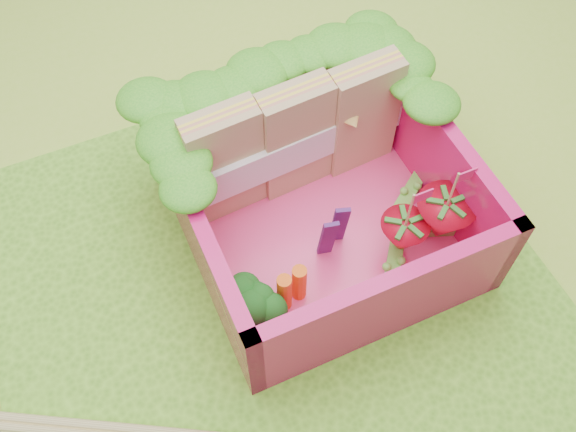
# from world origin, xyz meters

# --- Properties ---
(ground) EXTENTS (14.00, 14.00, 0.00)m
(ground) POSITION_xyz_m (0.00, 0.00, 0.00)
(ground) COLOR #A7D33B
(ground) RESTS_ON ground
(placemat) EXTENTS (2.60, 2.60, 0.03)m
(placemat) POSITION_xyz_m (0.00, 0.00, 0.01)
(placemat) COLOR #5CA124
(placemat) RESTS_ON ground
(bento_floor) EXTENTS (1.30, 1.30, 0.05)m
(bento_floor) POSITION_xyz_m (0.37, 0.22, 0.06)
(bento_floor) COLOR #F53E81
(bento_floor) RESTS_ON placemat
(bento_box) EXTENTS (1.30, 1.30, 0.55)m
(bento_box) POSITION_xyz_m (0.37, 0.22, 0.31)
(bento_box) COLOR #D5115E
(bento_box) RESTS_ON placemat
(lettuce_ruffle) EXTENTS (1.43, 0.83, 0.11)m
(lettuce_ruffle) POSITION_xyz_m (0.37, 0.71, 0.64)
(lettuce_ruffle) COLOR #288D19
(lettuce_ruffle) RESTS_ON bento_box
(sandwich_stack) EXTENTS (1.18, 0.25, 0.65)m
(sandwich_stack) POSITION_xyz_m (0.38, 0.55, 0.40)
(sandwich_stack) COLOR tan
(sandwich_stack) RESTS_ON bento_floor
(broccoli) EXTENTS (0.33, 0.33, 0.25)m
(broccoli) POSITION_xyz_m (-0.14, -0.11, 0.26)
(broccoli) COLOR #6A9F4D
(broccoli) RESTS_ON bento_floor
(carrot_sticks) EXTENTS (0.15, 0.09, 0.24)m
(carrot_sticks) POSITION_xyz_m (0.06, -0.09, 0.20)
(carrot_sticks) COLOR orange
(carrot_sticks) RESTS_ON bento_floor
(purple_wedges) EXTENTS (0.16, 0.08, 0.38)m
(purple_wedges) POSITION_xyz_m (0.35, 0.06, 0.27)
(purple_wedges) COLOR #4A1753
(purple_wedges) RESTS_ON bento_floor
(strawberry_left) EXTENTS (0.23, 0.23, 0.47)m
(strawberry_left) POSITION_xyz_m (0.66, -0.07, 0.21)
(strawberry_left) COLOR red
(strawberry_left) RESTS_ON bento_floor
(strawberry_right) EXTENTS (0.29, 0.29, 0.53)m
(strawberry_right) POSITION_xyz_m (0.87, -0.07, 0.23)
(strawberry_right) COLOR red
(strawberry_right) RESTS_ON bento_floor
(snap_peas) EXTENTS (0.58, 0.62, 0.05)m
(snap_peas) POSITION_xyz_m (0.77, 0.00, 0.11)
(snap_peas) COLOR #64AA35
(snap_peas) RESTS_ON bento_floor
(chopsticks) EXTENTS (2.02, 1.14, 0.04)m
(chopsticks) POSITION_xyz_m (-1.00, -0.27, 0.05)
(chopsticks) COLOR tan
(chopsticks) RESTS_ON placemat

